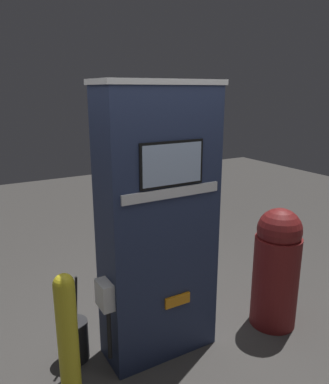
# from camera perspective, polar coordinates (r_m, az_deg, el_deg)

# --- Properties ---
(ground_plane) EXTENTS (14.00, 14.00, 0.00)m
(ground_plane) POSITION_cam_1_polar(r_m,az_deg,el_deg) (3.38, 0.95, -24.21)
(ground_plane) COLOR #423F3D
(gas_pump) EXTENTS (1.01, 0.44, 2.22)m
(gas_pump) POSITION_cam_1_polar(r_m,az_deg,el_deg) (2.97, -1.01, -5.14)
(gas_pump) COLOR #232D4C
(gas_pump) RESTS_ON ground_plane
(safety_bollard) EXTENTS (0.14, 0.14, 1.05)m
(safety_bollard) POSITION_cam_1_polar(r_m,az_deg,el_deg) (2.71, -14.45, -21.43)
(safety_bollard) COLOR yellow
(safety_bollard) RESTS_ON ground_plane
(trash_bin) EXTENTS (0.42, 0.42, 1.14)m
(trash_bin) POSITION_cam_1_polar(r_m,az_deg,el_deg) (3.64, 16.68, -10.84)
(trash_bin) COLOR maroon
(trash_bin) RESTS_ON ground_plane
(squeegee_bucket) EXTENTS (0.22, 0.22, 0.76)m
(squeegee_bucket) POSITION_cam_1_polar(r_m,az_deg,el_deg) (3.37, -13.50, -21.03)
(squeegee_bucket) COLOR #262628
(squeegee_bucket) RESTS_ON ground_plane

